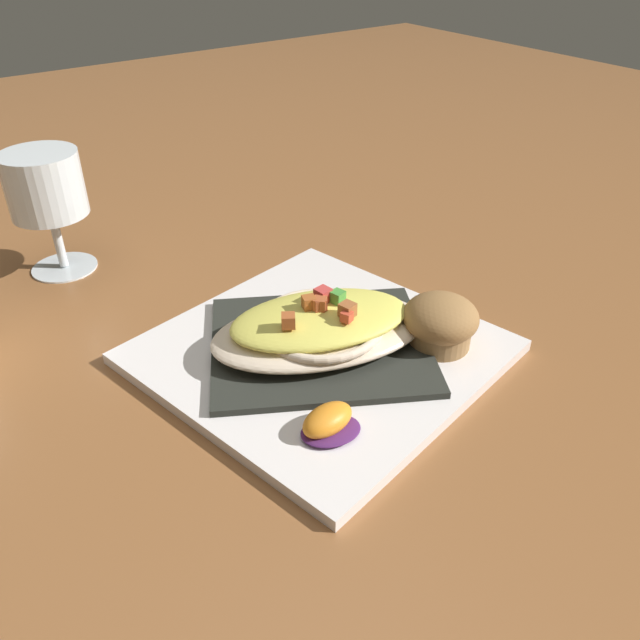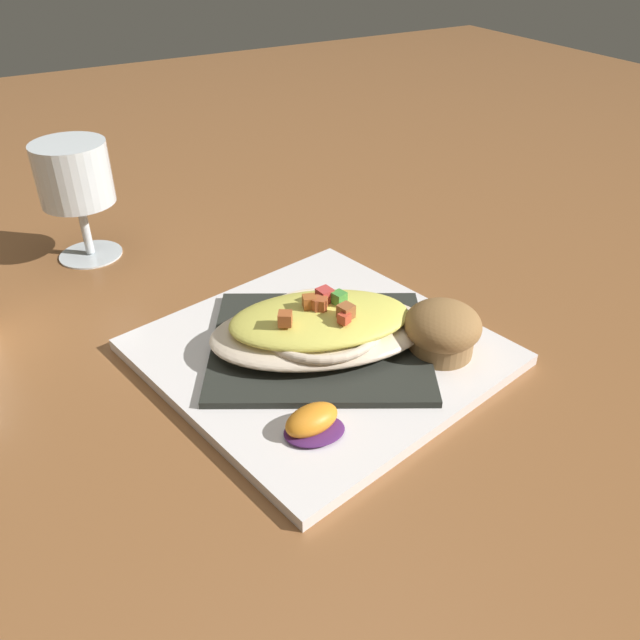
% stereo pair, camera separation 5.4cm
% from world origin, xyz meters
% --- Properties ---
extents(ground_plane, '(2.60, 2.60, 0.00)m').
position_xyz_m(ground_plane, '(0.00, 0.00, 0.00)').
color(ground_plane, brown).
extents(square_plate, '(0.33, 0.33, 0.01)m').
position_xyz_m(square_plate, '(0.00, 0.00, 0.01)').
color(square_plate, white).
rests_on(square_plate, ground_plane).
extents(folded_napkin, '(0.24, 0.25, 0.01)m').
position_xyz_m(folded_napkin, '(0.00, 0.00, 0.01)').
color(folded_napkin, '#282A25').
rests_on(folded_napkin, square_plate).
extents(gratin_dish, '(0.17, 0.22, 0.05)m').
position_xyz_m(gratin_dish, '(-0.00, -0.00, 0.03)').
color(gratin_dish, beige).
rests_on(gratin_dish, folded_napkin).
extents(muffin, '(0.07, 0.07, 0.05)m').
position_xyz_m(muffin, '(-0.06, -0.09, 0.04)').
color(muffin, olive).
rests_on(muffin, square_plate).
extents(orange_garnish, '(0.05, 0.06, 0.02)m').
position_xyz_m(orange_garnish, '(-0.09, 0.06, 0.02)').
color(orange_garnish, '#4E215C').
rests_on(orange_garnish, square_plate).
extents(stemmed_glass, '(0.08, 0.08, 0.14)m').
position_xyz_m(stemmed_glass, '(0.31, 0.14, 0.09)').
color(stemmed_glass, white).
rests_on(stemmed_glass, ground_plane).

